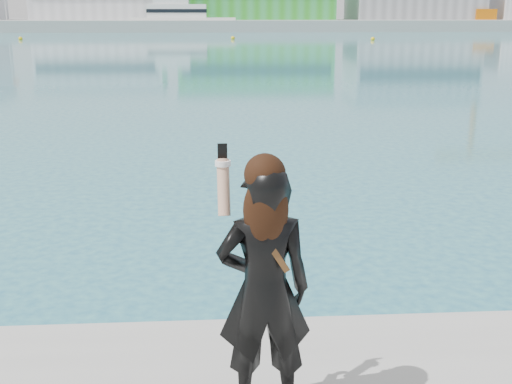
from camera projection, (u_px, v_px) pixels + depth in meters
far_quay at (214, 25)px, 128.95m from camera, size 320.00×40.00×2.00m
motor_yacht at (180, 18)px, 113.81m from camera, size 18.58×5.40×8.64m
buoy_near at (233, 39)px, 80.83m from camera, size 0.50×0.50×0.50m
buoy_far at (21, 40)px, 78.75m from camera, size 0.50×0.50×0.50m
buoy_extra at (373, 40)px, 77.63m from camera, size 0.50×0.50×0.50m
woman at (264, 283)px, 3.67m from camera, size 0.56×0.38×1.58m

